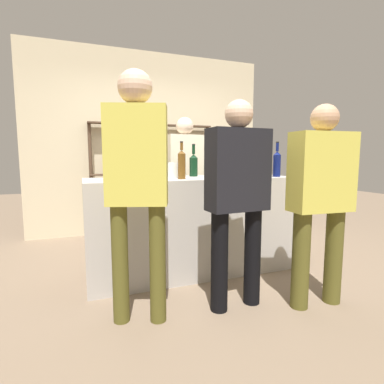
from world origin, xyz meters
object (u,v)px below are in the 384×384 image
(counter_bottle_0, at_px, (194,164))
(counter_bottle_2, at_px, (277,163))
(customer_right, at_px, (321,192))
(counter_bottle_4, at_px, (125,166))
(server_behind_counter, at_px, (185,172))
(counter_bottle_3, at_px, (182,164))
(customer_center, at_px, (238,190))
(cork_jar, at_px, (173,170))
(counter_bottle_1, at_px, (267,166))
(customer_left, at_px, (137,176))
(wine_glass, at_px, (159,166))

(counter_bottle_0, bearing_deg, counter_bottle_2, -23.48)
(counter_bottle_0, height_order, customer_right, customer_right)
(counter_bottle_4, relative_size, server_behind_counter, 0.20)
(counter_bottle_3, bearing_deg, customer_center, -72.00)
(customer_right, bearing_deg, customer_center, 76.07)
(counter_bottle_0, distance_m, counter_bottle_2, 0.88)
(counter_bottle_4, xyz_separation_m, cork_jar, (0.46, -0.06, -0.05))
(counter_bottle_3, relative_size, server_behind_counter, 0.21)
(counter_bottle_1, relative_size, server_behind_counter, 0.19)
(server_behind_counter, height_order, customer_left, customer_left)
(customer_left, bearing_deg, customer_center, -75.31)
(server_behind_counter, relative_size, customer_right, 1.07)
(counter_bottle_0, xyz_separation_m, server_behind_counter, (0.14, 0.70, -0.12))
(server_behind_counter, height_order, customer_center, server_behind_counter)
(counter_bottle_4, distance_m, customer_left, 0.82)
(counter_bottle_3, relative_size, cork_jar, 2.25)
(counter_bottle_2, xyz_separation_m, customer_right, (-0.20, -0.84, -0.21))
(wine_glass, distance_m, customer_center, 0.79)
(counter_bottle_2, distance_m, counter_bottle_4, 1.57)
(counter_bottle_0, height_order, customer_center, customer_center)
(counter_bottle_2, relative_size, customer_center, 0.23)
(customer_left, xyz_separation_m, customer_center, (0.76, -0.05, -0.12))
(counter_bottle_1, relative_size, counter_bottle_3, 0.89)
(counter_bottle_0, relative_size, customer_center, 0.21)
(counter_bottle_1, distance_m, customer_right, 0.86)
(counter_bottle_1, xyz_separation_m, customer_right, (-0.08, -0.84, -0.18))
(counter_bottle_0, height_order, counter_bottle_3, counter_bottle_3)
(counter_bottle_1, bearing_deg, counter_bottle_4, 171.01)
(counter_bottle_4, distance_m, customer_center, 1.15)
(counter_bottle_0, distance_m, counter_bottle_3, 0.39)
(counter_bottle_1, relative_size, counter_bottle_2, 0.86)
(counter_bottle_3, height_order, cork_jar, counter_bottle_3)
(counter_bottle_1, bearing_deg, counter_bottle_3, 177.12)
(counter_bottle_4, height_order, customer_left, customer_left)
(counter_bottle_1, bearing_deg, cork_jar, 170.02)
(counter_bottle_1, relative_size, customer_right, 0.20)
(counter_bottle_2, height_order, wine_glass, counter_bottle_2)
(customer_left, distance_m, customer_center, 0.77)
(customer_right, xyz_separation_m, customer_center, (-0.63, 0.20, 0.02))
(counter_bottle_2, xyz_separation_m, counter_bottle_4, (-1.56, 0.22, -0.01))
(counter_bottle_1, bearing_deg, customer_right, -95.21)
(counter_bottle_0, xyz_separation_m, counter_bottle_2, (0.81, -0.35, 0.01))
(server_behind_counter, bearing_deg, customer_center, -10.08)
(counter_bottle_2, height_order, counter_bottle_4, counter_bottle_2)
(counter_bottle_2, relative_size, server_behind_counter, 0.22)
(counter_bottle_2, bearing_deg, counter_bottle_0, 156.52)
(counter_bottle_2, relative_size, counter_bottle_4, 1.09)
(counter_bottle_0, height_order, server_behind_counter, server_behind_counter)
(counter_bottle_2, height_order, cork_jar, counter_bottle_2)
(counter_bottle_3, height_order, server_behind_counter, server_behind_counter)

